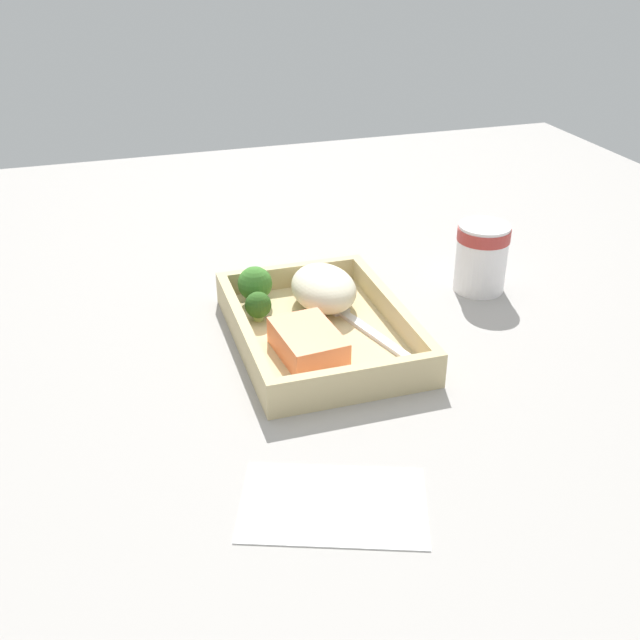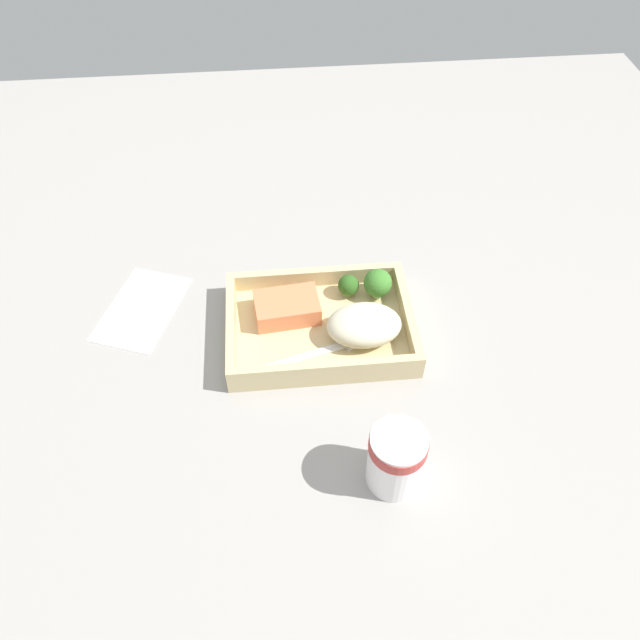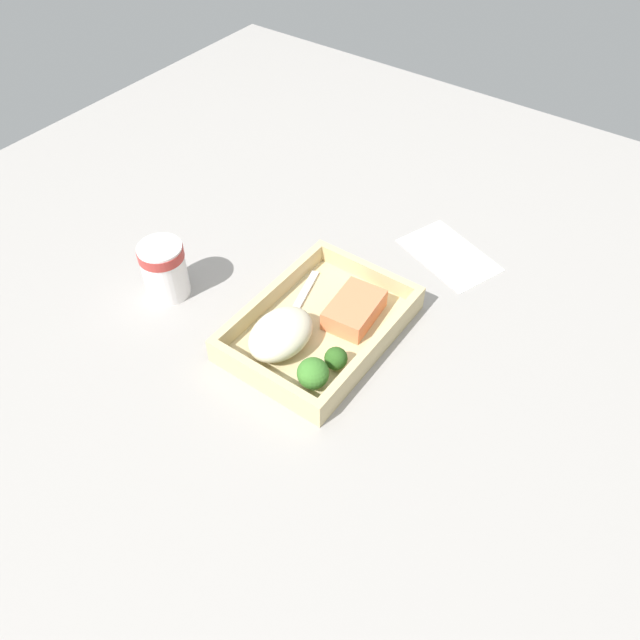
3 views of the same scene
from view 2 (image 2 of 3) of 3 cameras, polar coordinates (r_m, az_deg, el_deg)
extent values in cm
cube|color=#9C9793|center=(90.99, 0.00, -1.54)|extent=(160.00, 160.00, 2.00)
cube|color=#CAB583|center=(89.77, 0.00, -0.89)|extent=(26.32, 18.92, 1.20)
cube|color=#CAB583|center=(82.68, 0.58, -4.62)|extent=(26.32, 1.20, 2.82)
cube|color=#CAB583|center=(94.33, -0.51, 3.98)|extent=(26.32, 1.20, 2.82)
cube|color=#CAB583|center=(88.37, -8.14, -0.61)|extent=(1.20, 16.52, 2.82)
cube|color=#CAB583|center=(89.91, 8.00, 0.52)|extent=(1.20, 16.52, 2.82)
cube|color=#EF7E51|center=(89.88, -3.03, 1.14)|extent=(9.67, 6.93, 3.04)
ellipsoid|color=beige|center=(86.58, 4.05, -0.47)|extent=(10.44, 7.56, 4.79)
cylinder|color=#779A5D|center=(93.36, 5.22, 2.57)|extent=(1.59, 1.59, 1.52)
sphere|color=#3D7A2B|center=(92.00, 5.31, 3.39)|extent=(4.20, 4.20, 4.20)
cylinder|color=#8AA95B|center=(93.38, 2.59, 2.59)|extent=(1.19, 1.19, 1.12)
sphere|color=#2D5B1D|center=(92.36, 2.62, 3.20)|extent=(3.12, 3.12, 3.12)
cube|color=silver|center=(85.51, -1.59, -3.47)|extent=(12.23, 4.46, 0.44)
cube|color=silver|center=(87.42, 3.27, -1.98)|extent=(3.87, 3.05, 0.44)
cylinder|color=white|center=(73.93, 6.94, -12.53)|extent=(6.51, 6.51, 8.92)
cylinder|color=#B23833|center=(71.12, 7.18, -11.26)|extent=(6.71, 6.71, 1.61)
cube|color=white|center=(96.92, -16.00, 1.01)|extent=(14.50, 17.91, 0.24)
camera|label=1|loc=(1.07, -46.95, 21.29)|focal=42.00mm
camera|label=3|loc=(1.08, 34.20, 41.66)|focal=35.00mm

